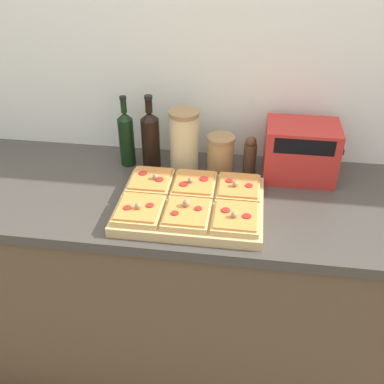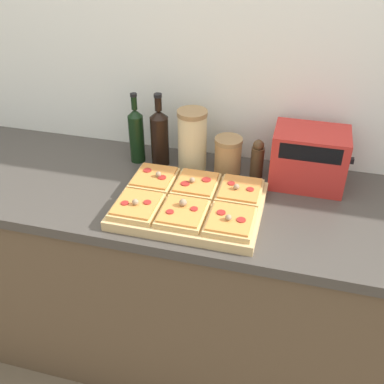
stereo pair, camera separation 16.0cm
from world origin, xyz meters
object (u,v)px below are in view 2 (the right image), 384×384
(toaster_oven, at_px, (309,158))
(pepper_mill, at_px, (257,159))
(olive_oil_bottle, at_px, (136,134))
(grain_jar_short, at_px, (228,156))
(wine_bottle, at_px, (160,136))
(cutting_board, at_px, (190,205))
(grain_jar_tall, at_px, (192,140))

(toaster_oven, bearing_deg, pepper_mill, 179.75)
(olive_oil_bottle, distance_m, grain_jar_short, 0.39)
(wine_bottle, relative_size, grain_jar_short, 2.00)
(cutting_board, distance_m, wine_bottle, 0.37)
(olive_oil_bottle, xyz_separation_m, toaster_oven, (0.69, -0.00, -0.01))
(toaster_oven, bearing_deg, wine_bottle, 179.92)
(grain_jar_tall, bearing_deg, cutting_board, -76.82)
(wine_bottle, distance_m, toaster_oven, 0.59)
(olive_oil_bottle, xyz_separation_m, grain_jar_short, (0.38, 0.00, -0.05))
(olive_oil_bottle, xyz_separation_m, wine_bottle, (0.10, 0.00, 0.00))
(olive_oil_bottle, height_order, grain_jar_short, olive_oil_bottle)
(wine_bottle, xyz_separation_m, toaster_oven, (0.59, -0.00, -0.01))
(olive_oil_bottle, relative_size, grain_jar_tall, 1.18)
(wine_bottle, distance_m, pepper_mill, 0.40)
(pepper_mill, distance_m, toaster_oven, 0.20)
(pepper_mill, bearing_deg, grain_jar_tall, 180.00)
(wine_bottle, relative_size, grain_jar_tall, 1.22)
(toaster_oven, bearing_deg, grain_jar_short, 179.84)
(cutting_board, relative_size, pepper_mill, 3.18)
(wine_bottle, xyz_separation_m, grain_jar_tall, (0.14, 0.00, 0.00))
(olive_oil_bottle, bearing_deg, cutting_board, -43.39)
(wine_bottle, bearing_deg, toaster_oven, -0.08)
(grain_jar_tall, relative_size, pepper_mill, 1.57)
(wine_bottle, distance_m, grain_jar_tall, 0.14)
(cutting_board, height_order, wine_bottle, wine_bottle)
(wine_bottle, bearing_deg, pepper_mill, 0.00)
(grain_jar_short, relative_size, pepper_mill, 0.95)
(olive_oil_bottle, relative_size, pepper_mill, 1.85)
(grain_jar_short, bearing_deg, toaster_oven, -0.16)
(grain_jar_short, bearing_deg, olive_oil_bottle, 180.00)
(wine_bottle, height_order, pepper_mill, wine_bottle)
(cutting_board, relative_size, grain_jar_tall, 2.03)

